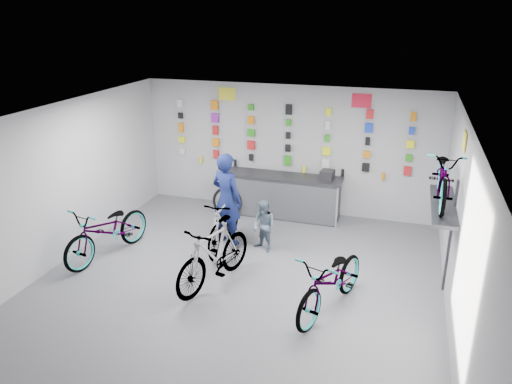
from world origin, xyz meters
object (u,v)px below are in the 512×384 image
(bike_center, at_px, (214,254))
(bike_right, at_px, (332,281))
(customer, at_px, (264,226))
(bike_service, at_px, (224,222))
(counter, at_px, (283,197))
(bike_left, at_px, (108,230))
(clerk, at_px, (227,199))

(bike_center, bearing_deg, bike_right, 11.13)
(customer, bearing_deg, bike_service, -144.73)
(counter, bearing_deg, customer, -87.59)
(customer, bearing_deg, bike_left, -129.36)
(counter, xyz_separation_m, customer, (0.08, -1.84, 0.05))
(bike_service, xyz_separation_m, clerk, (-0.02, 0.24, 0.41))
(counter, distance_m, bike_center, 3.37)
(counter, height_order, bike_right, bike_right)
(bike_left, relative_size, bike_service, 1.15)
(counter, xyz_separation_m, bike_left, (-2.74, -2.98, 0.07))
(bike_center, height_order, customer, bike_center)
(bike_center, distance_m, customer, 1.58)
(bike_left, xyz_separation_m, bike_service, (2.01, 1.05, -0.00))
(counter, distance_m, customer, 1.84)
(customer, bearing_deg, counter, 120.89)
(bike_left, xyz_separation_m, bike_center, (2.36, -0.37, 0.04))
(bike_left, height_order, bike_service, bike_left)
(bike_center, relative_size, bike_service, 1.08)
(bike_left, bearing_deg, counter, 60.80)
(bike_left, xyz_separation_m, bike_right, (4.45, -0.59, -0.02))
(bike_center, height_order, bike_service, bike_center)
(clerk, bearing_deg, counter, -94.28)
(counter, xyz_separation_m, clerk, (-0.75, -1.70, 0.48))
(customer, bearing_deg, bike_right, -18.27)
(clerk, relative_size, customer, 1.81)
(bike_right, relative_size, bike_service, 1.11)
(bike_left, relative_size, bike_right, 1.04)
(counter, distance_m, bike_left, 4.05)
(bike_service, distance_m, clerk, 0.48)
(bike_center, xyz_separation_m, customer, (0.46, 1.51, -0.06))
(bike_left, xyz_separation_m, clerk, (1.99, 1.29, 0.41))
(bike_service, height_order, customer, bike_service)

